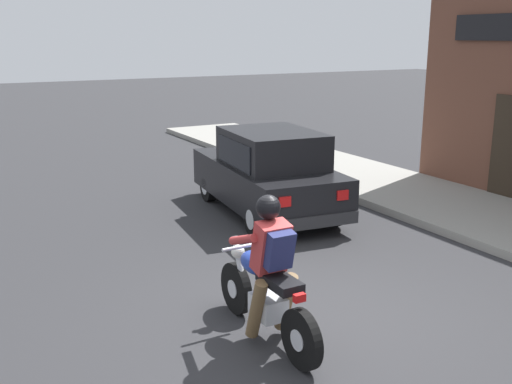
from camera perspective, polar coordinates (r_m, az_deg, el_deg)
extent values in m
plane|color=#2B2B2D|center=(7.14, 6.01, -11.98)|extent=(80.00, 80.00, 0.00)
cube|color=gray|center=(12.22, 16.40, -0.74)|extent=(2.60, 22.00, 0.14)
cube|color=#2D2319|center=(12.52, 23.13, 3.63)|extent=(0.04, 0.90, 2.10)
cylinder|color=black|center=(7.14, -1.90, -9.14)|extent=(0.10, 0.62, 0.62)
cylinder|color=silver|center=(7.14, -1.90, -9.14)|extent=(0.12, 0.22, 0.22)
cylinder|color=black|center=(6.05, 4.35, -13.81)|extent=(0.10, 0.62, 0.62)
cylinder|color=silver|center=(6.05, 4.35, -13.81)|extent=(0.12, 0.22, 0.22)
cube|color=silver|center=(6.51, 1.17, -10.83)|extent=(0.28, 0.40, 0.24)
ellipsoid|color=#1E3899|center=(6.54, 0.08, -6.77)|extent=(0.30, 0.52, 0.24)
cube|color=black|center=(6.17, 2.27, -8.53)|extent=(0.26, 0.56, 0.10)
cylinder|color=silver|center=(6.94, -1.54, -7.05)|extent=(0.07, 0.33, 0.68)
cylinder|color=silver|center=(6.74, -1.08, -5.17)|extent=(0.56, 0.04, 0.04)
sphere|color=silver|center=(6.92, -1.74, -5.69)|extent=(0.16, 0.16, 0.16)
cylinder|color=silver|center=(6.32, 4.32, -12.68)|extent=(0.08, 0.55, 0.08)
cube|color=red|center=(5.90, 4.16, -10.02)|extent=(0.12, 0.06, 0.08)
cylinder|color=brown|center=(6.35, 0.06, -11.09)|extent=(0.14, 0.35, 0.71)
cylinder|color=brown|center=(6.52, 2.88, -10.41)|extent=(0.14, 0.35, 0.71)
cube|color=#B23333|center=(6.20, 1.43, -5.24)|extent=(0.34, 0.33, 0.57)
cylinder|color=#B23333|center=(6.29, -1.25, -4.55)|extent=(0.09, 0.52, 0.26)
cylinder|color=#B23333|center=(6.48, 1.89, -3.98)|extent=(0.09, 0.52, 0.26)
sphere|color=black|center=(6.12, 1.18, -1.46)|extent=(0.26, 0.26, 0.26)
cube|color=navy|center=(6.06, 2.20, -5.51)|extent=(0.28, 0.24, 0.42)
cylinder|color=black|center=(11.91, -4.53, 0.57)|extent=(0.25, 0.62, 0.60)
cylinder|color=silver|center=(11.91, -4.53, 0.57)|extent=(0.24, 0.35, 0.33)
cylinder|color=black|center=(12.42, 1.78, 1.19)|extent=(0.25, 0.62, 0.60)
cylinder|color=silver|center=(12.42, 1.78, 1.19)|extent=(0.24, 0.35, 0.33)
cylinder|color=black|center=(9.74, -0.07, -2.60)|extent=(0.25, 0.62, 0.60)
cylinder|color=silver|center=(9.74, -0.07, -2.60)|extent=(0.24, 0.35, 0.33)
cylinder|color=black|center=(10.36, 7.30, -1.66)|extent=(0.25, 0.62, 0.60)
cylinder|color=silver|center=(10.36, 7.30, -1.66)|extent=(0.24, 0.35, 0.33)
cube|color=black|center=(11.00, 0.97, 1.04)|extent=(2.05, 3.86, 0.70)
cube|color=black|center=(10.64, 1.53, 4.09)|extent=(1.64, 2.05, 0.66)
cube|color=black|center=(11.44, -0.27, 4.58)|extent=(1.36, 0.49, 0.51)
cube|color=black|center=(10.38, -2.13, 3.70)|extent=(0.20, 1.51, 0.46)
cube|color=black|center=(10.96, 5.00, 4.25)|extent=(0.20, 1.51, 0.46)
cube|color=silver|center=(12.50, -4.61, 3.21)|extent=(0.24, 0.07, 0.14)
cube|color=red|center=(9.12, 2.76, -0.94)|extent=(0.20, 0.06, 0.16)
cube|color=silver|center=(12.84, -0.29, 3.57)|extent=(0.24, 0.07, 0.14)
cube|color=red|center=(9.59, 8.25, -0.30)|extent=(0.20, 0.06, 0.16)
cube|color=#28282B|center=(12.71, -2.36, 1.73)|extent=(1.61, 0.30, 0.20)
cube|color=#28282B|center=(9.48, 5.43, -2.84)|extent=(1.61, 0.30, 0.20)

